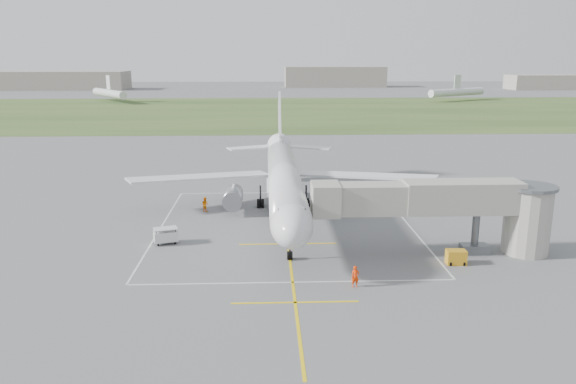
{
  "coord_description": "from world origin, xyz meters",
  "views": [
    {
      "loc": [
        -2.2,
        -64.42,
        18.79
      ],
      "look_at": [
        0.25,
        -4.0,
        4.0
      ],
      "focal_mm": 35.0,
      "sensor_mm": 36.0,
      "label": 1
    }
  ],
  "objects_px": {
    "airliner": "(284,179)",
    "jet_bridge": "(454,206)",
    "gpu_unit": "(456,257)",
    "baggage_cart": "(166,236)",
    "ramp_worker_nose": "(355,277)",
    "ramp_worker_wing": "(205,204)"
  },
  "relations": [
    {
      "from": "gpu_unit",
      "to": "ramp_worker_nose",
      "type": "height_order",
      "value": "ramp_worker_nose"
    },
    {
      "from": "gpu_unit",
      "to": "ramp_worker_nose",
      "type": "xyz_separation_m",
      "value": [
        -10.14,
        -4.88,
        0.26
      ]
    },
    {
      "from": "jet_bridge",
      "to": "ramp_worker_wing",
      "type": "xyz_separation_m",
      "value": [
        -25.43,
        16.1,
        -3.82
      ]
    },
    {
      "from": "baggage_cart",
      "to": "ramp_worker_nose",
      "type": "bearing_deg",
      "value": -50.7
    },
    {
      "from": "airliner",
      "to": "jet_bridge",
      "type": "distance_m",
      "value": 21.22
    },
    {
      "from": "gpu_unit",
      "to": "baggage_cart",
      "type": "relative_size",
      "value": 0.68
    },
    {
      "from": "airliner",
      "to": "jet_bridge",
      "type": "height_order",
      "value": "airliner"
    },
    {
      "from": "ramp_worker_wing",
      "to": "baggage_cart",
      "type": "bearing_deg",
      "value": 115.19
    },
    {
      "from": "gpu_unit",
      "to": "ramp_worker_wing",
      "type": "relative_size",
      "value": 0.98
    },
    {
      "from": "jet_bridge",
      "to": "baggage_cart",
      "type": "xyz_separation_m",
      "value": [
        -28.21,
        4.12,
        -3.9
      ]
    },
    {
      "from": "ramp_worker_wing",
      "to": "jet_bridge",
      "type": "bearing_deg",
      "value": -174.12
    },
    {
      "from": "gpu_unit",
      "to": "jet_bridge",
      "type": "bearing_deg",
      "value": 83.36
    },
    {
      "from": "airliner",
      "to": "gpu_unit",
      "type": "height_order",
      "value": "airliner"
    },
    {
      "from": "ramp_worker_nose",
      "to": "ramp_worker_wing",
      "type": "height_order",
      "value": "ramp_worker_wing"
    },
    {
      "from": "jet_bridge",
      "to": "gpu_unit",
      "type": "relative_size",
      "value": 12.91
    },
    {
      "from": "jet_bridge",
      "to": "ramp_worker_nose",
      "type": "relative_size",
      "value": 12.74
    },
    {
      "from": "baggage_cart",
      "to": "ramp_worker_nose",
      "type": "xyz_separation_m",
      "value": [
        17.63,
        -11.79,
        0.08
      ]
    },
    {
      "from": "jet_bridge",
      "to": "gpu_unit",
      "type": "xyz_separation_m",
      "value": [
        -0.43,
        -2.79,
        -4.09
      ]
    },
    {
      "from": "ramp_worker_wing",
      "to": "airliner",
      "type": "bearing_deg",
      "value": -152.58
    },
    {
      "from": "ramp_worker_nose",
      "to": "gpu_unit",
      "type": "bearing_deg",
      "value": 22.49
    },
    {
      "from": "airliner",
      "to": "ramp_worker_wing",
      "type": "xyz_separation_m",
      "value": [
        -9.71,
        1.85,
        -3.47
      ]
    },
    {
      "from": "jet_bridge",
      "to": "ramp_worker_wing",
      "type": "bearing_deg",
      "value": 147.66
    }
  ]
}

